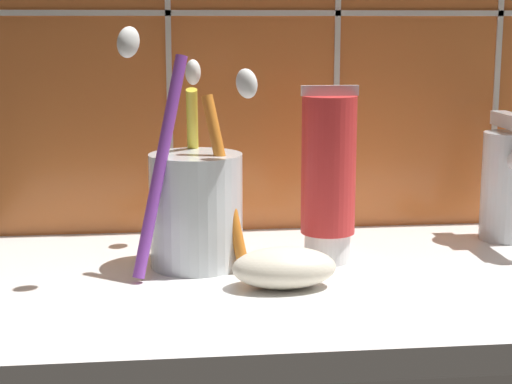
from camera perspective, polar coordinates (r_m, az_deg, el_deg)
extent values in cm
cube|color=white|center=(66.32, 6.51, -6.23)|extent=(60.28, 30.70, 2.00)
cube|color=beige|center=(77.69, 4.37, 11.81)|extent=(70.28, 0.24, 0.50)
cylinder|color=silver|center=(66.76, -4.01, -1.23)|extent=(7.26, 7.26, 8.89)
cylinder|color=orange|center=(64.95, -2.05, 0.65)|extent=(3.82, 3.68, 13.24)
ellipsoid|color=white|center=(62.72, -0.63, 7.25)|extent=(2.50, 2.46, 2.57)
cylinder|color=yellow|center=(69.99, -4.19, 1.53)|extent=(1.28, 5.95, 13.63)
ellipsoid|color=white|center=(72.02, -4.22, 7.97)|extent=(1.45, 2.44, 2.66)
cylinder|color=purple|center=(63.29, -6.41, 1.70)|extent=(4.78, 4.20, 16.28)
ellipsoid|color=white|center=(60.79, -8.51, 9.85)|extent=(2.55, 2.43, 2.58)
cylinder|color=white|center=(68.76, 4.77, -3.65)|extent=(3.65, 3.65, 2.39)
cylinder|color=red|center=(67.36, 4.86, 1.80)|extent=(4.29, 4.29, 10.87)
cube|color=silver|center=(66.64, 4.95, 6.76)|extent=(4.51, 0.36, 0.80)
cylinder|color=silver|center=(77.72, 16.39, 0.36)|extent=(4.47, 4.47, 9.50)
cube|color=silver|center=(76.88, 16.63, 4.57)|extent=(1.45, 6.01, 1.20)
ellipsoid|color=silver|center=(61.82, 1.89, -5.07)|extent=(7.55, 4.50, 2.95)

